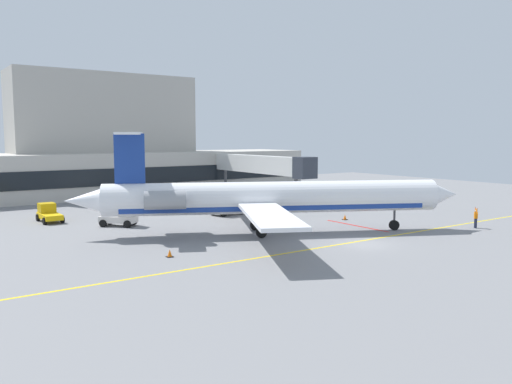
# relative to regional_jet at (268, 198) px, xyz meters

# --- Properties ---
(ground) EXTENTS (120.00, 120.00, 0.11)m
(ground) POSITION_rel_regional_jet_xyz_m (3.68, -7.84, -3.20)
(ground) COLOR slate
(terminal_building) EXTENTS (56.22, 13.37, 17.75)m
(terminal_building) POSITION_rel_regional_jet_xyz_m (1.42, 39.32, 3.32)
(terminal_building) COLOR #B7B2A8
(terminal_building) RESTS_ON ground
(jet_bridge_west) EXTENTS (2.40, 21.09, 6.03)m
(jet_bridge_west) POSITION_rel_regional_jet_xyz_m (14.45, 20.87, 1.51)
(jet_bridge_west) COLOR silver
(jet_bridge_west) RESTS_ON ground
(regional_jet) EXTENTS (32.24, 25.57, 8.82)m
(regional_jet) POSITION_rel_regional_jet_xyz_m (0.00, 0.00, 0.00)
(regional_jet) COLOR white
(regional_jet) RESTS_ON ground
(baggage_tug) EXTENTS (2.01, 3.84, 1.79)m
(baggage_tug) POSITION_rel_regional_jet_xyz_m (-14.19, 17.81, -2.31)
(baggage_tug) COLOR #E5B20C
(baggage_tug) RESTS_ON ground
(pushback_tractor) EXTENTS (3.72, 2.54, 2.24)m
(pushback_tractor) POSITION_rel_regional_jet_xyz_m (2.45, 11.31, -2.14)
(pushback_tractor) COLOR silver
(pushback_tractor) RESTS_ON ground
(belt_loader) EXTENTS (3.47, 3.42, 2.26)m
(belt_loader) POSITION_rel_regional_jet_xyz_m (-9.15, 10.94, -2.15)
(belt_loader) COLOR silver
(belt_loader) RESTS_ON ground
(fuel_tank) EXTENTS (6.84, 2.46, 2.38)m
(fuel_tank) POSITION_rel_regional_jet_xyz_m (-4.20, 20.22, -1.81)
(fuel_tank) COLOR white
(fuel_tank) RESTS_ON ground
(marshaller) EXTENTS (0.57, 0.71, 1.92)m
(marshaller) POSITION_rel_regional_jet_xyz_m (17.48, -8.83, -2.18)
(marshaller) COLOR #191E33
(marshaller) RESTS_ON ground
(safety_cone_alpha) EXTENTS (0.47, 0.47, 0.55)m
(safety_cone_alpha) POSITION_rel_regional_jet_xyz_m (10.93, 1.58, -2.90)
(safety_cone_alpha) COLOR orange
(safety_cone_alpha) RESTS_ON ground
(safety_cone_bravo) EXTENTS (0.47, 0.47, 0.55)m
(safety_cone_bravo) POSITION_rel_regional_jet_xyz_m (-10.89, -3.14, -2.90)
(safety_cone_bravo) COLOR orange
(safety_cone_bravo) RESTS_ON ground
(safety_cone_charlie) EXTENTS (0.47, 0.47, 0.55)m
(safety_cone_charlie) POSITION_rel_regional_jet_xyz_m (5.88, 6.45, -2.90)
(safety_cone_charlie) COLOR orange
(safety_cone_charlie) RESTS_ON ground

